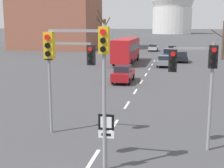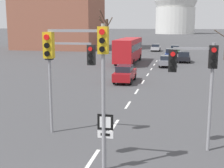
# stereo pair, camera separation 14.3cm
# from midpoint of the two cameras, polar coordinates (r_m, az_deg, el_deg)

# --- Properties ---
(lane_stripe_0) EXTENTS (0.16, 2.00, 0.01)m
(lane_stripe_0) POSITION_cam_midpoint_polar(r_m,az_deg,el_deg) (13.20, -3.28, -13.53)
(lane_stripe_0) COLOR silver
(lane_stripe_0) RESTS_ON ground_plane
(lane_stripe_1) EXTENTS (0.16, 2.00, 0.01)m
(lane_stripe_1) POSITION_cam_midpoint_polar(r_m,az_deg,el_deg) (17.28, 0.72, -7.53)
(lane_stripe_1) COLOR silver
(lane_stripe_1) RESTS_ON ground_plane
(lane_stripe_2) EXTENTS (0.16, 2.00, 0.01)m
(lane_stripe_2) POSITION_cam_midpoint_polar(r_m,az_deg,el_deg) (21.53, 3.11, -3.83)
(lane_stripe_2) COLOR silver
(lane_stripe_2) RESTS_ON ground_plane
(lane_stripe_3) EXTENTS (0.16, 2.00, 0.01)m
(lane_stripe_3) POSITION_cam_midpoint_polar(r_m,az_deg,el_deg) (25.87, 4.70, -1.36)
(lane_stripe_3) COLOR silver
(lane_stripe_3) RESTS_ON ground_plane
(lane_stripe_4) EXTENTS (0.16, 2.00, 0.01)m
(lane_stripe_4) POSITION_cam_midpoint_polar(r_m,az_deg,el_deg) (30.25, 5.82, 0.40)
(lane_stripe_4) COLOR silver
(lane_stripe_4) RESTS_ON ground_plane
(lane_stripe_5) EXTENTS (0.16, 2.00, 0.01)m
(lane_stripe_5) POSITION_cam_midpoint_polar(r_m,az_deg,el_deg) (34.66, 6.66, 1.71)
(lane_stripe_5) COLOR silver
(lane_stripe_5) RESTS_ON ground_plane
(lane_stripe_6) EXTENTS (0.16, 2.00, 0.01)m
(lane_stripe_6) POSITION_cam_midpoint_polar(r_m,az_deg,el_deg) (39.10, 7.31, 2.73)
(lane_stripe_6) COLOR silver
(lane_stripe_6) RESTS_ON ground_plane
(lane_stripe_7) EXTENTS (0.16, 2.00, 0.01)m
(lane_stripe_7) POSITION_cam_midpoint_polar(r_m,az_deg,el_deg) (43.54, 7.83, 3.54)
(lane_stripe_7) COLOR silver
(lane_stripe_7) RESTS_ON ground_plane
(lane_stripe_8) EXTENTS (0.16, 2.00, 0.01)m
(lane_stripe_8) POSITION_cam_midpoint_polar(r_m,az_deg,el_deg) (48.00, 8.26, 4.20)
(lane_stripe_8) COLOR silver
(lane_stripe_8) RESTS_ON ground_plane
(traffic_signal_centre_tall) EXTENTS (2.42, 0.34, 5.48)m
(traffic_signal_centre_tall) POSITION_cam_midpoint_polar(r_m,az_deg,el_deg) (11.32, -4.72, 4.30)
(traffic_signal_centre_tall) COLOR gray
(traffic_signal_centre_tall) RESTS_ON ground_plane
(traffic_signal_near_left) EXTENTS (2.51, 0.34, 4.80)m
(traffic_signal_near_left) POSITION_cam_midpoint_polar(r_m,az_deg,el_deg) (15.39, -8.51, 4.00)
(traffic_signal_near_left) COLOR gray
(traffic_signal_near_left) RESTS_ON ground_plane
(traffic_signal_near_right) EXTENTS (2.01, 0.34, 4.70)m
(traffic_signal_near_right) POSITION_cam_midpoint_polar(r_m,az_deg,el_deg) (13.69, 15.74, 2.50)
(traffic_signal_near_right) COLOR gray
(traffic_signal_near_right) RESTS_ON ground_plane
(route_sign_post) EXTENTS (0.60, 0.08, 2.24)m
(route_sign_post) POSITION_cam_midpoint_polar(r_m,az_deg,el_deg) (11.75, -0.86, -8.73)
(route_sign_post) COLOR gray
(route_sign_post) RESTS_ON ground_plane
(sedan_near_left) EXTENTS (1.74, 4.38, 1.63)m
(sedan_near_left) POSITION_cam_midpoint_polar(r_m,az_deg,el_deg) (29.87, 2.50, 1.91)
(sedan_near_left) COLOR maroon
(sedan_near_left) RESTS_ON ground_plane
(sedan_near_right) EXTENTS (1.81, 4.23, 1.51)m
(sedan_near_right) POSITION_cam_midpoint_polar(r_m,az_deg,el_deg) (62.03, 11.49, 6.28)
(sedan_near_right) COLOR #2D4C33
(sedan_near_right) RESTS_ON ground_plane
(sedan_mid_centre) EXTENTS (1.80, 4.02, 1.47)m
(sedan_mid_centre) POSITION_cam_midpoint_polar(r_m,az_deg,el_deg) (65.76, 8.06, 6.63)
(sedan_mid_centre) COLOR #B7B7BC
(sedan_mid_centre) RESTS_ON ground_plane
(sedan_far_left) EXTENTS (1.73, 4.36, 1.48)m
(sedan_far_left) POSITION_cam_midpoint_polar(r_m,az_deg,el_deg) (41.67, 9.96, 4.22)
(sedan_far_left) COLOR slate
(sedan_far_left) RESTS_ON ground_plane
(sedan_far_right) EXTENTS (1.88, 4.04, 1.57)m
(sedan_far_right) POSITION_cam_midpoint_polar(r_m,az_deg,el_deg) (47.11, 13.05, 4.88)
(sedan_far_right) COLOR black
(sedan_far_right) RESTS_ON ground_plane
(sedan_distant_centre) EXTENTS (1.83, 4.17, 1.74)m
(sedan_distant_centre) POSITION_cam_midpoint_polar(r_m,az_deg,el_deg) (50.17, 10.78, 5.39)
(sedan_distant_centre) COLOR navy
(sedan_distant_centre) RESTS_ON ground_plane
(city_bus) EXTENTS (2.66, 10.80, 3.48)m
(city_bus) POSITION_cam_midpoint_polar(r_m,az_deg,el_deg) (44.68, 3.11, 6.44)
(city_bus) COLOR red
(city_bus) RESTS_ON ground_plane
(bare_tree_left_near) EXTENTS (2.64, 3.64, 8.14)m
(bare_tree_left_near) POSITION_cam_midpoint_polar(r_m,az_deg,el_deg) (59.38, -0.95, 9.19)
(bare_tree_left_near) COLOR brown
(bare_tree_left_near) RESTS_ON ground_plane
(capitol_dome) EXTENTS (25.79, 25.79, 36.43)m
(capitol_dome) POSITION_cam_midpoint_polar(r_m,az_deg,el_deg) (195.11, 11.58, 14.22)
(capitol_dome) COLOR silver
(capitol_dome) RESTS_ON ground_plane
(apartment_block_left) EXTENTS (18.00, 14.00, 21.20)m
(apartment_block_left) POSITION_cam_midpoint_polar(r_m,az_deg,el_deg) (73.38, -9.70, 14.69)
(apartment_block_left) COLOR #935642
(apartment_block_left) RESTS_ON ground_plane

